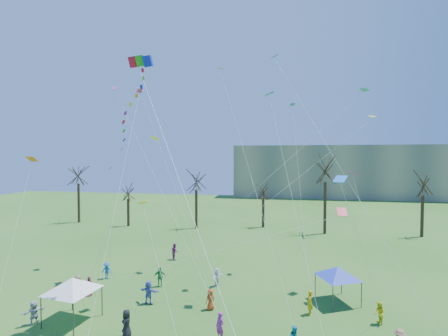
% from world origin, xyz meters
% --- Properties ---
extents(distant_building, '(60.00, 14.00, 15.00)m').
position_xyz_m(distant_building, '(22.00, 82.00, 7.50)').
color(distant_building, gray).
rests_on(distant_building, ground).
extents(bare_tree_row, '(70.96, 8.34, 12.33)m').
position_xyz_m(bare_tree_row, '(2.85, 35.75, 7.43)').
color(bare_tree_row, black).
rests_on(bare_tree_row, ground).
extents(big_box_kite, '(5.82, 6.42, 21.43)m').
position_xyz_m(big_box_kite, '(-4.91, 5.38, 14.12)').
color(big_box_kite, red).
rests_on(big_box_kite, ground).
extents(canopy_tent_white, '(4.18, 4.18, 3.17)m').
position_xyz_m(canopy_tent_white, '(-9.63, 5.62, 2.68)').
color(canopy_tent_white, '#3F3F44').
rests_on(canopy_tent_white, ground).
extents(canopy_tent_blue, '(3.53, 3.53, 2.89)m').
position_xyz_m(canopy_tent_blue, '(9.39, 11.94, 2.45)').
color(canopy_tent_blue, '#3F3F44').
rests_on(canopy_tent_blue, ground).
extents(festival_crowd, '(26.42, 20.25, 1.83)m').
position_xyz_m(festival_crowd, '(-1.66, 7.49, 0.85)').
color(festival_crowd, red).
rests_on(festival_crowd, ground).
extents(small_kites_aloft, '(26.23, 17.94, 30.20)m').
position_xyz_m(small_kites_aloft, '(0.78, 11.38, 13.71)').
color(small_kites_aloft, '#E55E0C').
rests_on(small_kites_aloft, ground).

